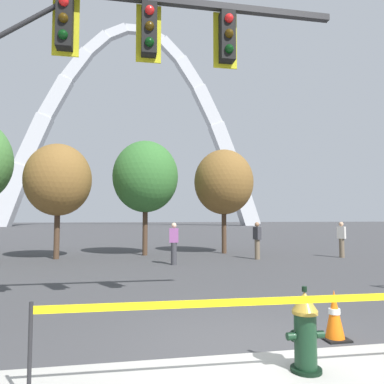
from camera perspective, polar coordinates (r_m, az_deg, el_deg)
name	(u,v)px	position (r m, az deg, el deg)	size (l,w,h in m)	color
ground_plane	(249,350)	(5.52, 8.91, -23.04)	(240.00, 240.00, 0.00)	#3D3D3F
fire_hydrant	(305,331)	(4.82, 17.12, -19.95)	(0.46, 0.48, 0.99)	black
caution_tape_barrier	(341,318)	(4.59, 22.16, -17.63)	(6.53, 0.19, 0.99)	#232326
traffic_cone_mid_sidewalk	(334,315)	(6.13, 21.24, -17.38)	(0.36, 0.36, 0.73)	black
traffic_signal_gantry	(37,58)	(6.86, -22.95, 18.61)	(7.82, 0.44, 6.00)	#232326
monument_arch	(134,135)	(75.32, -9.01, 8.69)	(51.94, 3.22, 41.42)	silver
tree_left_mid	(58,180)	(17.10, -20.07, 1.77)	(2.87, 2.87, 5.02)	#473323
tree_center_left	(146,177)	(17.78, -7.23, 2.36)	(3.12, 3.12, 5.47)	#473323
tree_center_right	(224,182)	(18.62, 4.95, 1.54)	(2.98, 2.98, 5.22)	#473323
pedestrian_walking_left	(174,243)	(14.14, -2.83, -7.93)	(0.37, 0.25, 1.59)	#38383D
pedestrian_standing_center	(342,239)	(17.89, 22.19, -6.79)	(0.37, 0.39, 1.59)	brown
pedestrian_walking_right	(257,240)	(16.15, 10.08, -7.36)	(0.29, 0.38, 1.59)	brown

